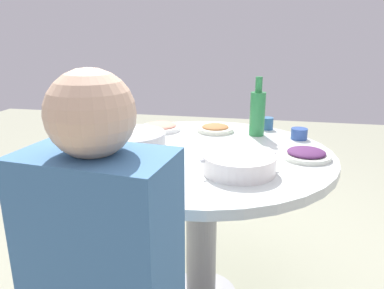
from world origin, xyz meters
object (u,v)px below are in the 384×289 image
(dish_tofu_braise, at_px, (215,128))
(tea_cup_near, at_px, (267,123))
(round_dining_table, at_px, (202,181))
(dish_noodles, at_px, (146,182))
(soup_bowl, at_px, (239,164))
(diner_left, at_px, (102,260))
(green_bottle, at_px, (257,112))
(dish_eggplant, at_px, (306,154))
(tea_cup_side, at_px, (299,134))
(rice_bowl, at_px, (130,143))
(dish_shrimp, at_px, (160,127))
(tea_cup_far, at_px, (95,137))

(dish_tofu_braise, relative_size, tea_cup_near, 2.98)
(round_dining_table, relative_size, dish_noodles, 4.73)
(soup_bowl, height_order, dish_tofu_braise, soup_bowl)
(dish_tofu_braise, xyz_separation_m, diner_left, (-1.17, 0.10, -0.03))
(green_bottle, relative_size, tea_cup_near, 4.55)
(round_dining_table, height_order, soup_bowl, soup_bowl)
(soup_bowl, relative_size, dish_tofu_braise, 1.42)
(round_dining_table, height_order, tea_cup_near, tea_cup_near)
(dish_eggplant, bearing_deg, dish_tofu_braise, 50.44)
(dish_eggplant, distance_m, diner_left, 0.97)
(dish_tofu_braise, height_order, tea_cup_side, tea_cup_side)
(rice_bowl, height_order, soup_bowl, rice_bowl)
(green_bottle, height_order, tea_cup_near, green_bottle)
(dish_shrimp, xyz_separation_m, tea_cup_near, (0.13, -0.55, 0.01))
(dish_eggplant, relative_size, tea_cup_side, 2.55)
(round_dining_table, height_order, rice_bowl, rice_bowl)
(tea_cup_far, distance_m, diner_left, 0.93)
(rice_bowl, height_order, diner_left, diner_left)
(rice_bowl, bearing_deg, diner_left, -164.76)
(dish_noodles, bearing_deg, tea_cup_near, -24.43)
(dish_eggplant, height_order, diner_left, diner_left)
(dish_shrimp, xyz_separation_m, green_bottle, (0.00, -0.50, 0.10))
(tea_cup_far, xyz_separation_m, diner_left, (-0.84, -0.41, -0.04))
(green_bottle, distance_m, tea_cup_side, 0.23)
(green_bottle, bearing_deg, soup_bowl, 175.14)
(tea_cup_side, bearing_deg, dish_tofu_braise, 81.26)
(dish_shrimp, bearing_deg, round_dining_table, -138.34)
(rice_bowl, bearing_deg, dish_noodles, -151.70)
(dish_tofu_braise, bearing_deg, dish_noodles, 170.54)
(dish_noodles, relative_size, diner_left, 0.31)
(dish_shrimp, distance_m, tea_cup_far, 0.38)
(dish_tofu_braise, height_order, dish_eggplant, dish_eggplant)
(rice_bowl, relative_size, diner_left, 0.39)
(dish_shrimp, height_order, tea_cup_side, tea_cup_side)
(dish_noodles, height_order, tea_cup_far, tea_cup_far)
(rice_bowl, bearing_deg, green_bottle, -51.24)
(dish_shrimp, xyz_separation_m, tea_cup_side, (-0.03, -0.70, 0.01))
(dish_eggplant, distance_m, tea_cup_side, 0.29)
(dish_noodles, bearing_deg, tea_cup_side, -37.81)
(round_dining_table, distance_m, green_bottle, 0.46)
(dish_tofu_braise, xyz_separation_m, dish_noodles, (-0.76, 0.13, 0.00))
(green_bottle, xyz_separation_m, tea_cup_near, (0.13, -0.05, -0.09))
(round_dining_table, distance_m, rice_bowl, 0.36)
(tea_cup_far, height_order, tea_cup_side, tea_cup_far)
(dish_eggplant, height_order, tea_cup_far, tea_cup_far)
(dish_tofu_braise, distance_m, green_bottle, 0.24)
(soup_bowl, bearing_deg, dish_noodles, 123.83)
(dish_tofu_braise, height_order, diner_left, diner_left)
(soup_bowl, relative_size, tea_cup_far, 3.46)
(diner_left, bearing_deg, tea_cup_side, -25.10)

